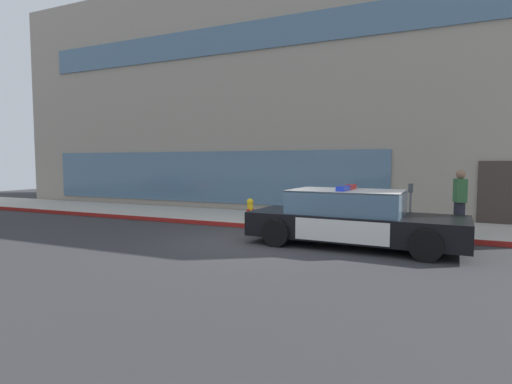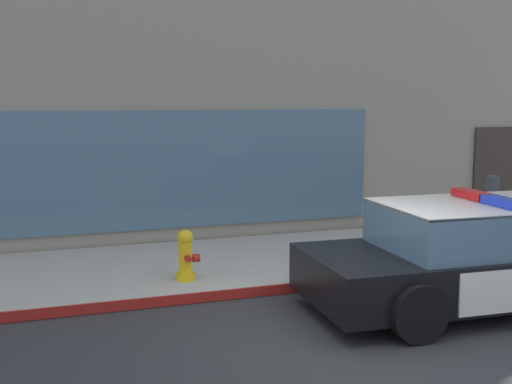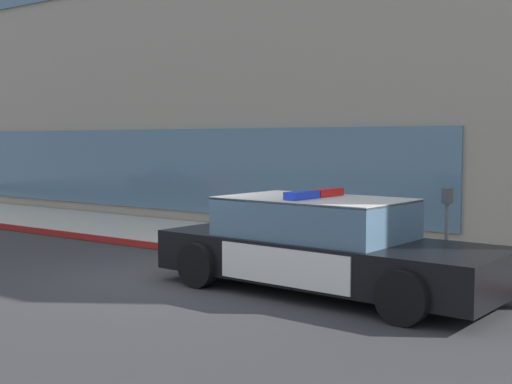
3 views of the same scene
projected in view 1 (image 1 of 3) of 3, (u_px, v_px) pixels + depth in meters
The scene contains 8 objects.
ground at pixel (256, 242), 10.44m from camera, with size 48.00×48.00×0.00m, color #303033.
sidewalk at pixel (297, 221), 13.53m from camera, with size 48.00×3.12×0.15m, color #B2ADA3.
curb_red_paint at pixel (281, 228), 12.09m from camera, with size 28.80×0.04×0.14m, color maroon.
storefront_building at pixel (299, 105), 19.19m from camera, with size 25.97×8.40×9.61m.
police_cruiser at pixel (352, 218), 9.89m from camera, with size 5.21×2.24×1.49m.
fire_hydrant at pixel (250, 210), 13.18m from camera, with size 0.34×0.39×0.73m.
pedestrian_on_sidewalk at pixel (460, 202), 10.70m from camera, with size 0.34×0.45×1.71m.
parking_meter at pixel (410, 199), 10.82m from camera, with size 0.12×0.18×1.34m.
Camera 1 is at (4.21, -9.41, 2.06)m, focal length 28.21 mm.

